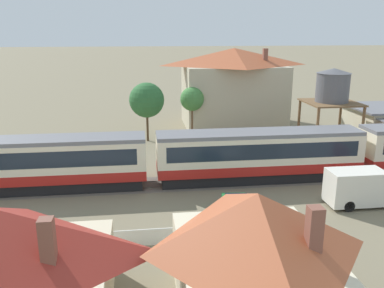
{
  "coord_description": "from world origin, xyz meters",
  "views": [
    {
      "loc": [
        -11.04,
        -32.0,
        12.29
      ],
      "look_at": [
        -6.98,
        -0.49,
        3.37
      ],
      "focal_mm": 38.0,
      "sensor_mm": 36.0,
      "label": 1
    }
  ],
  "objects_px": {
    "parked_car_green": "(238,209)",
    "delivery_truck_red": "(363,188)",
    "station_house_terracotta_roof": "(233,86)",
    "water_tower": "(333,88)",
    "cottage_terracotta_roof": "(255,255)",
    "yard_tree_1": "(147,100)",
    "yard_tree_0": "(192,99)",
    "passenger_train": "(262,153)"
  },
  "relations": [
    {
      "from": "parked_car_green",
      "to": "delivery_truck_red",
      "type": "relative_size",
      "value": 0.86
    },
    {
      "from": "delivery_truck_red",
      "to": "station_house_terracotta_roof",
      "type": "bearing_deg",
      "value": 97.53
    },
    {
      "from": "water_tower",
      "to": "cottage_terracotta_roof",
      "type": "distance_m",
      "value": 28.83
    },
    {
      "from": "cottage_terracotta_roof",
      "to": "yard_tree_1",
      "type": "bearing_deg",
      "value": 97.34
    },
    {
      "from": "station_house_terracotta_roof",
      "to": "delivery_truck_red",
      "type": "xyz_separation_m",
      "value": [
        3.54,
        -26.78,
        -3.85
      ]
    },
    {
      "from": "yard_tree_0",
      "to": "station_house_terracotta_roof",
      "type": "bearing_deg",
      "value": 35.96
    },
    {
      "from": "delivery_truck_red",
      "to": "parked_car_green",
      "type": "bearing_deg",
      "value": -174.71
    },
    {
      "from": "water_tower",
      "to": "cottage_terracotta_roof",
      "type": "relative_size",
      "value": 1.0
    },
    {
      "from": "water_tower",
      "to": "yard_tree_1",
      "type": "height_order",
      "value": "water_tower"
    },
    {
      "from": "passenger_train",
      "to": "water_tower",
      "type": "relative_size",
      "value": 6.21
    },
    {
      "from": "passenger_train",
      "to": "water_tower",
      "type": "distance_m",
      "value": 13.09
    },
    {
      "from": "station_house_terracotta_roof",
      "to": "water_tower",
      "type": "height_order",
      "value": "station_house_terracotta_roof"
    },
    {
      "from": "passenger_train",
      "to": "parked_car_green",
      "type": "xyz_separation_m",
      "value": [
        -3.71,
        -6.88,
        -1.72
      ]
    },
    {
      "from": "cottage_terracotta_roof",
      "to": "yard_tree_1",
      "type": "xyz_separation_m",
      "value": [
        -3.93,
        30.46,
        1.68
      ]
    },
    {
      "from": "water_tower",
      "to": "yard_tree_0",
      "type": "xyz_separation_m",
      "value": [
        -13.41,
        8.55,
        -2.25
      ]
    },
    {
      "from": "cottage_terracotta_roof",
      "to": "water_tower",
      "type": "bearing_deg",
      "value": 58.53
    },
    {
      "from": "passenger_train",
      "to": "station_house_terracotta_roof",
      "type": "bearing_deg",
      "value": 83.92
    },
    {
      "from": "station_house_terracotta_roof",
      "to": "parked_car_green",
      "type": "relative_size",
      "value": 2.82
    },
    {
      "from": "station_house_terracotta_roof",
      "to": "parked_car_green",
      "type": "xyz_separation_m",
      "value": [
        -5.93,
        -27.66,
        -4.55
      ]
    },
    {
      "from": "parked_car_green",
      "to": "passenger_train",
      "type": "bearing_deg",
      "value": -22.41
    },
    {
      "from": "yard_tree_1",
      "to": "station_house_terracotta_roof",
      "type": "bearing_deg",
      "value": 30.89
    },
    {
      "from": "yard_tree_1",
      "to": "cottage_terracotta_roof",
      "type": "bearing_deg",
      "value": -82.66
    },
    {
      "from": "passenger_train",
      "to": "parked_car_green",
      "type": "height_order",
      "value": "passenger_train"
    },
    {
      "from": "station_house_terracotta_roof",
      "to": "cottage_terracotta_roof",
      "type": "distance_m",
      "value": 38.15
    },
    {
      "from": "passenger_train",
      "to": "yard_tree_1",
      "type": "relative_size",
      "value": 7.96
    },
    {
      "from": "water_tower",
      "to": "parked_car_green",
      "type": "distance_m",
      "value": 20.72
    },
    {
      "from": "cottage_terracotta_roof",
      "to": "yard_tree_0",
      "type": "distance_m",
      "value": 33.02
    },
    {
      "from": "passenger_train",
      "to": "parked_car_green",
      "type": "distance_m",
      "value": 8.01
    },
    {
      "from": "passenger_train",
      "to": "delivery_truck_red",
      "type": "relative_size",
      "value": 9.37
    },
    {
      "from": "passenger_train",
      "to": "yard_tree_1",
      "type": "height_order",
      "value": "yard_tree_1"
    },
    {
      "from": "passenger_train",
      "to": "parked_car_green",
      "type": "relative_size",
      "value": 10.89
    },
    {
      "from": "water_tower",
      "to": "yard_tree_0",
      "type": "bearing_deg",
      "value": 147.47
    },
    {
      "from": "parked_car_green",
      "to": "yard_tree_1",
      "type": "height_order",
      "value": "yard_tree_1"
    },
    {
      "from": "delivery_truck_red",
      "to": "passenger_train",
      "type": "bearing_deg",
      "value": 133.79
    },
    {
      "from": "yard_tree_1",
      "to": "yard_tree_0",
      "type": "bearing_deg",
      "value": 24.59
    },
    {
      "from": "parked_car_green",
      "to": "yard_tree_1",
      "type": "relative_size",
      "value": 0.73
    },
    {
      "from": "passenger_train",
      "to": "delivery_truck_red",
      "type": "height_order",
      "value": "passenger_train"
    },
    {
      "from": "cottage_terracotta_roof",
      "to": "yard_tree_1",
      "type": "relative_size",
      "value": 1.28
    },
    {
      "from": "water_tower",
      "to": "cottage_terracotta_roof",
      "type": "xyz_separation_m",
      "value": [
        -14.94,
        -24.41,
        -3.52
      ]
    },
    {
      "from": "delivery_truck_red",
      "to": "yard_tree_1",
      "type": "distance_m",
      "value": 25.18
    },
    {
      "from": "parked_car_green",
      "to": "yard_tree_1",
      "type": "xyz_separation_m",
      "value": [
        -5.56,
        20.79,
        4.09
      ]
    },
    {
      "from": "water_tower",
      "to": "delivery_truck_red",
      "type": "bearing_deg",
      "value": -105.47
    }
  ]
}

